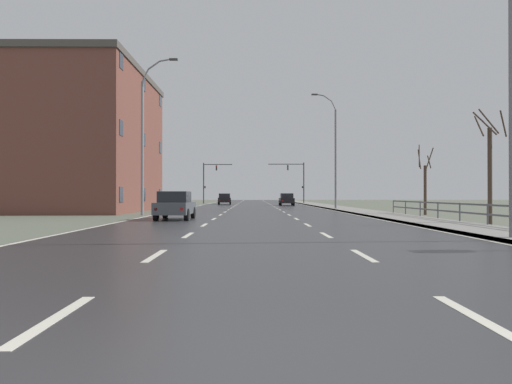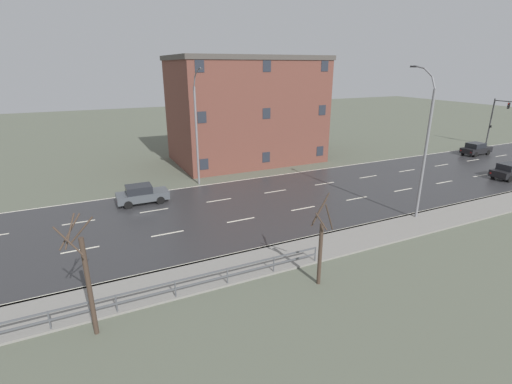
{
  "view_description": "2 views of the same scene",
  "coord_description": "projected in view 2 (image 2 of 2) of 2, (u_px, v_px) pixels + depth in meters",
  "views": [
    {
      "loc": [
        -0.15,
        -3.25,
        1.38
      ],
      "look_at": [
        0.32,
        61.38,
        1.77
      ],
      "focal_mm": 33.4,
      "sensor_mm": 36.0,
      "label": 1
    },
    {
      "loc": [
        25.47,
        19.18,
        10.8
      ],
      "look_at": [
        0.0,
        31.36,
        1.14
      ],
      "focal_mm": 25.97,
      "sensor_mm": 36.0,
      "label": 2
    }
  ],
  "objects": [
    {
      "name": "traffic_signal_left",
      "position": [
        497.0,
        116.0,
        51.55
      ],
      "size": [
        4.6,
        0.36,
        6.45
      ],
      "color": "#38383A",
      "rests_on": "ground"
    },
    {
      "name": "brick_building",
      "position": [
        246.0,
        110.0,
        43.07
      ],
      "size": [
        10.7,
        16.75,
        11.84
      ],
      "color": "brown",
      "rests_on": "ground"
    },
    {
      "name": "ground_plane",
      "position": [
        406.0,
        180.0,
        37.02
      ],
      "size": [
        160.0,
        160.0,
        0.12
      ],
      "color": "#5B6051"
    },
    {
      "name": "bare_tree_mid",
      "position": [
        320.0,
        247.0,
        18.71
      ],
      "size": [
        1.04,
        0.97,
        4.89
      ],
      "color": "#423328",
      "rests_on": "ground"
    },
    {
      "name": "car_near_right",
      "position": [
        510.0,
        171.0,
        37.05
      ],
      "size": [
        1.84,
        4.1,
        1.57
      ],
      "rotation": [
        0.0,
        0.0,
        0.0
      ],
      "color": "black",
      "rests_on": "ground"
    },
    {
      "name": "car_far_left",
      "position": [
        142.0,
        194.0,
        30.35
      ],
      "size": [
        1.87,
        4.11,
        1.57
      ],
      "rotation": [
        0.0,
        0.0,
        -0.01
      ],
      "color": "#474C51",
      "rests_on": "ground"
    },
    {
      "name": "car_distant",
      "position": [
        476.0,
        149.0,
        46.9
      ],
      "size": [
        1.97,
        4.17,
        1.57
      ],
      "rotation": [
        0.0,
        0.0,
        0.04
      ],
      "color": "black",
      "rests_on": "ground"
    },
    {
      "name": "road_asphalt_strip",
      "position": [
        484.0,
        166.0,
        41.89
      ],
      "size": [
        14.0,
        120.0,
        0.03
      ],
      "color": "#303033",
      "rests_on": "ground"
    },
    {
      "name": "guardrail",
      "position": [
        49.0,
        317.0,
        15.67
      ],
      "size": [
        0.07,
        27.12,
        1.0
      ],
      "color": "#515459",
      "rests_on": "ground"
    },
    {
      "name": "street_lamp_midground",
      "position": [
        424.0,
        148.0,
        26.02
      ],
      "size": [
        2.36,
        0.24,
        10.84
      ],
      "color": "slate",
      "rests_on": "ground"
    },
    {
      "name": "street_lamp_left_bank",
      "position": [
        197.0,
        130.0,
        33.87
      ],
      "size": [
        2.48,
        0.24,
        10.66
      ],
      "color": "slate",
      "rests_on": "ground"
    },
    {
      "name": "bare_tree_near",
      "position": [
        87.0,
        280.0,
        14.94
      ],
      "size": [
        1.6,
        1.43,
        5.36
      ],
      "color": "#423328",
      "rests_on": "ground"
    }
  ]
}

